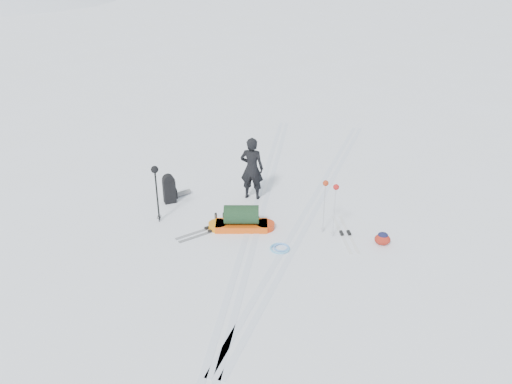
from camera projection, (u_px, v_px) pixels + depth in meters
ground at (253, 231)px, 12.63m from camera, size 200.00×200.00×0.00m
ski_tracks at (282, 217)px, 13.29m from camera, size 3.38×17.97×0.01m
skier at (252, 168)px, 13.96m from camera, size 0.67×0.45×1.82m
pulk_sled at (241, 220)px, 12.63m from camera, size 1.75×0.82×0.65m
expedition_rucksack at (171, 189)px, 13.97m from camera, size 0.61×0.91×0.84m
ski_poles_black at (155, 176)px, 12.56m from camera, size 0.19×0.23×1.56m
ski_poles_silver at (330, 191)px, 11.96m from camera, size 0.40×0.32×1.43m
touring_skis_grey at (210, 230)px, 12.64m from camera, size 1.45×1.51×0.07m
touring_skis_white at (345, 234)px, 12.46m from camera, size 0.81×1.88×0.07m
rope_coil at (280, 248)px, 11.84m from camera, size 0.59×0.59×0.06m
small_daypack at (383, 239)px, 11.98m from camera, size 0.48×0.45×0.33m
thermos_pair at (220, 218)px, 12.99m from camera, size 0.28×0.18×0.28m
stuff_sack at (254, 218)px, 13.03m from camera, size 0.39×0.35×0.20m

